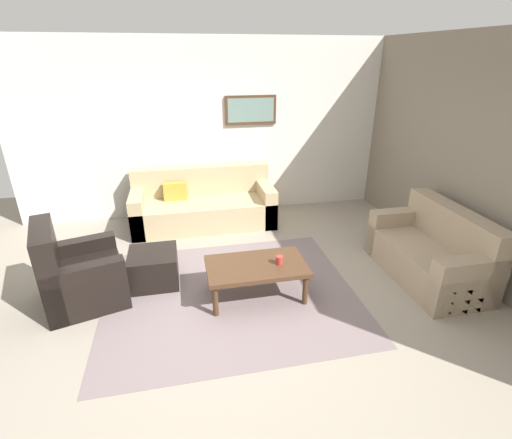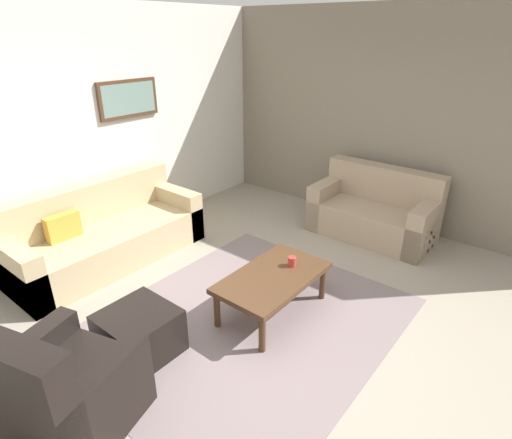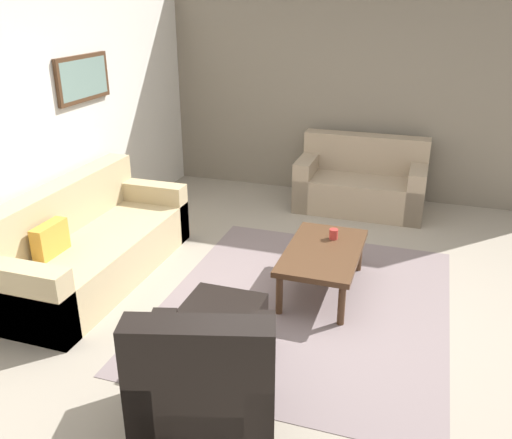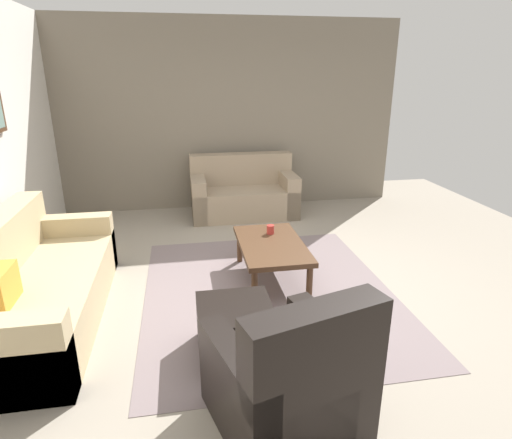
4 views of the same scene
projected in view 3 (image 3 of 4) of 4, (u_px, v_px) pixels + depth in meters
name	position (u px, v px, depth m)	size (l,w,h in m)	color
ground_plane	(305.00, 304.00, 4.68)	(8.00, 8.00, 0.00)	gray
rear_partition	(31.00, 124.00, 4.89)	(6.00, 0.12, 2.80)	silver
stone_feature_panel	(365.00, 88.00, 6.77)	(0.12, 5.20, 2.80)	slate
area_rug	(305.00, 304.00, 4.68)	(2.81, 2.38, 0.01)	slate
couch_main	(85.00, 247.00, 5.06)	(2.20, 0.91, 0.88)	tan
couch_loveseat	(361.00, 184.00, 6.71)	(0.80, 1.53, 0.88)	gray
armchair_leather	(207.00, 395.00, 3.18)	(0.99, 0.99, 0.95)	black
ottoman	(221.00, 329.00, 3.99)	(0.56, 0.56, 0.40)	black
coffee_table	(323.00, 255.00, 4.77)	(1.10, 0.64, 0.41)	#472D1C
cup	(334.00, 234.00, 4.94)	(0.08, 0.08, 0.09)	#B2332D
framed_artwork	(83.00, 78.00, 5.40)	(0.83, 0.04, 0.45)	#472D1C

